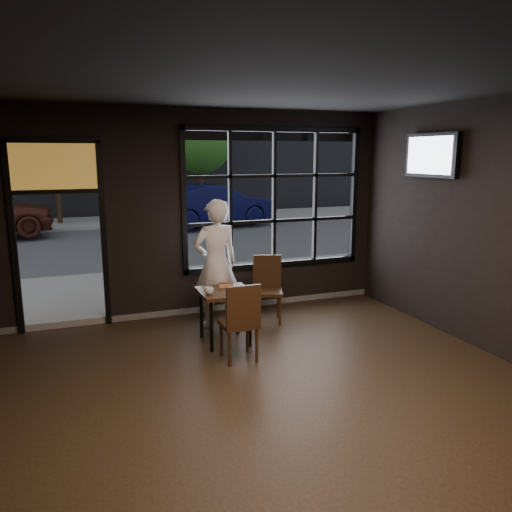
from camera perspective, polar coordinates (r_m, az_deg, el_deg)
name	(u,v)px	position (r m, az deg, el deg)	size (l,w,h in m)	color
floor	(296,417)	(5.14, 4.65, -17.89)	(6.00, 7.00, 0.02)	black
ceiling	(303,70)	(4.53, 5.35, 20.38)	(6.00, 7.00, 0.02)	black
window_frame	(274,199)	(8.19, 2.07, 6.57)	(3.06, 0.12, 2.28)	black
stained_transom	(54,166)	(7.54, -22.10, 9.50)	(1.20, 0.06, 0.70)	orange
street_asphalt	(108,202)	(28.22, -16.59, 5.95)	(60.00, 41.00, 0.04)	#545456
building_across	(100,51)	(27.56, -17.38, 21.50)	(28.00, 12.00, 15.00)	#5B5956
cafe_table	(225,316)	(6.79, -3.55, -6.88)	(0.68, 0.68, 0.73)	black
chair_near	(239,321)	(6.20, -2.00, -7.42)	(0.43, 0.43, 0.99)	black
chair_window	(268,290)	(7.56, 1.34, -3.89)	(0.43, 0.43, 1.00)	black
man	(216,264)	(7.30, -4.62, -0.88)	(0.69, 0.45, 1.89)	white
hotdog	(226,285)	(6.82, -3.49, -3.36)	(0.20, 0.08, 0.06)	tan
cup	(209,291)	(6.50, -5.39, -3.97)	(0.12, 0.12, 0.10)	silver
tv	(432,155)	(7.63, 19.44, 10.80)	(0.12, 1.06, 0.62)	black
navy_car	(214,205)	(17.38, -4.79, 5.86)	(1.47, 4.21, 1.39)	#090A32
tree_left	(55,153)	(19.00, -22.00, 10.83)	(2.11, 2.11, 3.61)	#332114
tree_right	(200,142)	(19.94, -6.41, 12.81)	(2.47, 2.47, 4.21)	#332114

